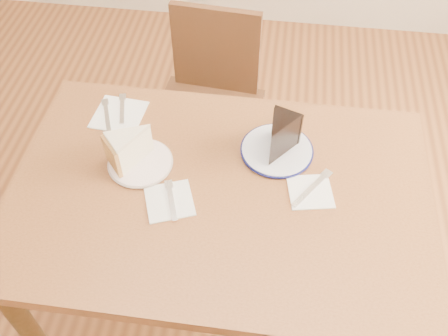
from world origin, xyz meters
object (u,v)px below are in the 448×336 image
plate_navy (277,150)px  carrot_cake (133,147)px  plate_cream (140,163)px  chair_far (209,106)px  chocolate_cake (278,139)px  table (220,210)px

plate_navy → carrot_cake: carrot_cake is taller
carrot_cake → plate_cream: bearing=15.6°
chair_far → plate_cream: 0.65m
carrot_cake → chocolate_cake: bearing=60.2°
table → plate_cream: size_ratio=6.51×
chair_far → carrot_cake: (-0.13, -0.56, 0.34)m
plate_navy → plate_cream: bearing=-165.2°
table → chocolate_cake: size_ratio=9.84×
table → carrot_cake: size_ratio=9.57×
chair_far → plate_navy: chair_far is taller
plate_cream → carrot_cake: (-0.02, 0.01, 0.05)m
table → plate_navy: plate_navy is taller
plate_cream → chair_far: bearing=79.1°
plate_cream → chocolate_cake: (0.40, 0.09, 0.06)m
plate_navy → table: bearing=-131.7°
table → plate_navy: size_ratio=5.68×
chair_far → plate_navy: bearing=126.8°
plate_navy → chocolate_cake: chocolate_cake is taller
chocolate_cake → carrot_cake: bearing=31.0°
table → plate_cream: bearing=165.2°
plate_cream → chocolate_cake: bearing=13.2°
chair_far → chocolate_cake: bearing=126.2°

